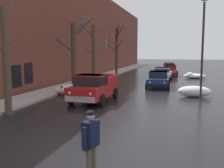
{
  "coord_description": "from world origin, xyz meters",
  "views": [
    {
      "loc": [
        3.92,
        -7.64,
        3.16
      ],
      "look_at": [
        0.08,
        6.33,
        1.36
      ],
      "focal_mm": 42.2,
      "sensor_mm": 36.0,
      "label": 1
    }
  ],
  "objects_px": {
    "bare_tree_second_along_sidewalk": "(74,54)",
    "bare_tree_mid_block": "(94,53)",
    "sedan_darkblue_parked_kerbside_close": "(158,79)",
    "street_lamp_post": "(203,45)",
    "bare_tree_at_the_corner": "(5,58)",
    "pickup_truck_red_approaching_near_lane": "(94,88)",
    "bare_tree_far_down_block": "(117,50)",
    "sedan_white_parked_kerbside_mid": "(162,74)",
    "sedan_red_parked_far_down_block": "(170,70)",
    "sedan_grey_queued_behind_truck": "(169,67)",
    "fire_hydrant": "(62,90)",
    "pedestrian_with_coffee": "(91,139)"
  },
  "relations": [
    {
      "from": "pedestrian_with_coffee",
      "to": "street_lamp_post",
      "type": "xyz_separation_m",
      "value": [
        3.21,
        11.82,
        2.54
      ]
    },
    {
      "from": "bare_tree_second_along_sidewalk",
      "to": "bare_tree_at_the_corner",
      "type": "bearing_deg",
      "value": -90.31
    },
    {
      "from": "sedan_red_parked_far_down_block",
      "to": "street_lamp_post",
      "type": "relative_size",
      "value": 0.66
    },
    {
      "from": "sedan_white_parked_kerbside_mid",
      "to": "sedan_red_parked_far_down_block",
      "type": "height_order",
      "value": "same"
    },
    {
      "from": "bare_tree_at_the_corner",
      "to": "pickup_truck_red_approaching_near_lane",
      "type": "height_order",
      "value": "bare_tree_at_the_corner"
    },
    {
      "from": "bare_tree_second_along_sidewalk",
      "to": "sedan_white_parked_kerbside_mid",
      "type": "xyz_separation_m",
      "value": [
        6.16,
        9.66,
        -2.24
      ]
    },
    {
      "from": "sedan_grey_queued_behind_truck",
      "to": "pedestrian_with_coffee",
      "type": "height_order",
      "value": "pedestrian_with_coffee"
    },
    {
      "from": "bare_tree_at_the_corner",
      "to": "sedan_red_parked_far_down_block",
      "type": "distance_m",
      "value": 24.64
    },
    {
      "from": "pickup_truck_red_approaching_near_lane",
      "to": "pedestrian_with_coffee",
      "type": "relative_size",
      "value": 2.78
    },
    {
      "from": "pickup_truck_red_approaching_near_lane",
      "to": "bare_tree_second_along_sidewalk",
      "type": "bearing_deg",
      "value": 127.66
    },
    {
      "from": "bare_tree_second_along_sidewalk",
      "to": "pickup_truck_red_approaching_near_lane",
      "type": "bearing_deg",
      "value": -52.34
    },
    {
      "from": "pickup_truck_red_approaching_near_lane",
      "to": "sedan_grey_queued_behind_truck",
      "type": "bearing_deg",
      "value": 82.76
    },
    {
      "from": "sedan_white_parked_kerbside_mid",
      "to": "sedan_red_parked_far_down_block",
      "type": "relative_size",
      "value": 0.94
    },
    {
      "from": "bare_tree_far_down_block",
      "to": "street_lamp_post",
      "type": "relative_size",
      "value": 0.98
    },
    {
      "from": "bare_tree_second_along_sidewalk",
      "to": "fire_hydrant",
      "type": "distance_m",
      "value": 3.5
    },
    {
      "from": "bare_tree_far_down_block",
      "to": "pedestrian_with_coffee",
      "type": "bearing_deg",
      "value": -76.87
    },
    {
      "from": "sedan_red_parked_far_down_block",
      "to": "sedan_grey_queued_behind_truck",
      "type": "distance_m",
      "value": 6.27
    },
    {
      "from": "pickup_truck_red_approaching_near_lane",
      "to": "bare_tree_mid_block",
      "type": "bearing_deg",
      "value": 109.15
    },
    {
      "from": "bare_tree_second_along_sidewalk",
      "to": "bare_tree_mid_block",
      "type": "height_order",
      "value": "bare_tree_mid_block"
    },
    {
      "from": "bare_tree_far_down_block",
      "to": "sedan_white_parked_kerbside_mid",
      "type": "distance_m",
      "value": 7.64
    },
    {
      "from": "bare_tree_mid_block",
      "to": "bare_tree_at_the_corner",
      "type": "bearing_deg",
      "value": -90.12
    },
    {
      "from": "fire_hydrant",
      "to": "street_lamp_post",
      "type": "height_order",
      "value": "street_lamp_post"
    },
    {
      "from": "sedan_white_parked_kerbside_mid",
      "to": "fire_hydrant",
      "type": "bearing_deg",
      "value": -117.29
    },
    {
      "from": "bare_tree_mid_block",
      "to": "sedan_grey_queued_behind_truck",
      "type": "xyz_separation_m",
      "value": [
        6.24,
        16.69,
        -2.26
      ]
    },
    {
      "from": "bare_tree_at_the_corner",
      "to": "bare_tree_mid_block",
      "type": "bearing_deg",
      "value": 89.88
    },
    {
      "from": "sedan_white_parked_kerbside_mid",
      "to": "bare_tree_second_along_sidewalk",
      "type": "bearing_deg",
      "value": -122.5
    },
    {
      "from": "bare_tree_second_along_sidewalk",
      "to": "sedan_red_parked_far_down_block",
      "type": "xyz_separation_m",
      "value": [
        6.75,
        15.25,
        -2.24
      ]
    },
    {
      "from": "sedan_red_parked_far_down_block",
      "to": "street_lamp_post",
      "type": "distance_m",
      "value": 17.51
    },
    {
      "from": "sedan_white_parked_kerbside_mid",
      "to": "sedan_grey_queued_behind_truck",
      "type": "bearing_deg",
      "value": 89.68
    },
    {
      "from": "bare_tree_at_the_corner",
      "to": "sedan_red_parked_far_down_block",
      "type": "bearing_deg",
      "value": 73.94
    },
    {
      "from": "sedan_darkblue_parked_kerbside_close",
      "to": "bare_tree_second_along_sidewalk",
      "type": "bearing_deg",
      "value": -148.98
    },
    {
      "from": "bare_tree_at_the_corner",
      "to": "bare_tree_second_along_sidewalk",
      "type": "height_order",
      "value": "bare_tree_second_along_sidewalk"
    },
    {
      "from": "sedan_red_parked_far_down_block",
      "to": "fire_hydrant",
      "type": "height_order",
      "value": "sedan_red_parked_far_down_block"
    },
    {
      "from": "sedan_darkblue_parked_kerbside_close",
      "to": "street_lamp_post",
      "type": "bearing_deg",
      "value": -59.84
    },
    {
      "from": "fire_hydrant",
      "to": "bare_tree_mid_block",
      "type": "bearing_deg",
      "value": 90.01
    },
    {
      "from": "bare_tree_far_down_block",
      "to": "sedan_grey_queued_behind_truck",
      "type": "xyz_separation_m",
      "value": [
        6.2,
        8.11,
        -2.62
      ]
    },
    {
      "from": "pickup_truck_red_approaching_near_lane",
      "to": "street_lamp_post",
      "type": "relative_size",
      "value": 0.76
    },
    {
      "from": "bare_tree_far_down_block",
      "to": "sedan_grey_queued_behind_truck",
      "type": "distance_m",
      "value": 10.54
    },
    {
      "from": "sedan_darkblue_parked_kerbside_close",
      "to": "sedan_grey_queued_behind_truck",
      "type": "relative_size",
      "value": 1.0
    },
    {
      "from": "bare_tree_far_down_block",
      "to": "sedan_grey_queued_behind_truck",
      "type": "bearing_deg",
      "value": 52.61
    },
    {
      "from": "bare_tree_at_the_corner",
      "to": "street_lamp_post",
      "type": "distance_m",
      "value": 11.62
    },
    {
      "from": "bare_tree_mid_block",
      "to": "sedan_grey_queued_behind_truck",
      "type": "bearing_deg",
      "value": 69.5
    },
    {
      "from": "bare_tree_at_the_corner",
      "to": "pickup_truck_red_approaching_near_lane",
      "type": "relative_size",
      "value": 1.15
    },
    {
      "from": "bare_tree_mid_block",
      "to": "pickup_truck_red_approaching_near_lane",
      "type": "relative_size",
      "value": 1.25
    },
    {
      "from": "bare_tree_mid_block",
      "to": "pedestrian_with_coffee",
      "type": "height_order",
      "value": "bare_tree_mid_block"
    },
    {
      "from": "bare_tree_second_along_sidewalk",
      "to": "sedan_red_parked_far_down_block",
      "type": "relative_size",
      "value": 1.42
    },
    {
      "from": "bare_tree_at_the_corner",
      "to": "sedan_white_parked_kerbside_mid",
      "type": "distance_m",
      "value": 19.16
    },
    {
      "from": "sedan_darkblue_parked_kerbside_close",
      "to": "sedan_white_parked_kerbside_mid",
      "type": "xyz_separation_m",
      "value": [
        -0.13,
        5.88,
        -0.0
      ]
    },
    {
      "from": "bare_tree_second_along_sidewalk",
      "to": "sedan_grey_queued_behind_truck",
      "type": "height_order",
      "value": "bare_tree_second_along_sidewalk"
    },
    {
      "from": "bare_tree_second_along_sidewalk",
      "to": "street_lamp_post",
      "type": "xyz_separation_m",
      "value": [
        9.53,
        -1.81,
        0.59
      ]
    }
  ]
}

